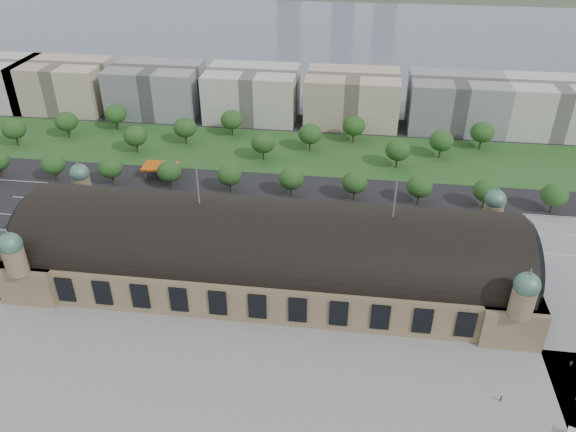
# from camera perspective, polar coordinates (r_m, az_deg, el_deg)

# --- Properties ---
(ground) EXTENTS (900.00, 900.00, 0.00)m
(ground) POSITION_cam_1_polar(r_m,az_deg,el_deg) (173.53, -1.88, -6.48)
(ground) COLOR black
(ground) RESTS_ON ground
(station) EXTENTS (150.00, 48.40, 44.30)m
(station) POSITION_cam_1_polar(r_m,az_deg,el_deg) (167.40, -1.94, -3.71)
(station) COLOR #8A7956
(station) RESTS_ON ground
(plaza_south) EXTENTS (190.00, 48.00, 0.12)m
(plaza_south) POSITION_cam_1_polar(r_m,az_deg,el_deg) (140.77, -0.64, -17.81)
(plaza_south) COLOR gray
(plaza_south) RESTS_ON ground
(road_slab) EXTENTS (260.00, 26.00, 0.10)m
(road_slab) POSITION_cam_1_polar(r_m,az_deg,el_deg) (207.70, -5.67, 0.40)
(road_slab) COLOR black
(road_slab) RESTS_ON ground
(grass_belt) EXTENTS (300.00, 45.00, 0.10)m
(grass_belt) POSITION_cam_1_polar(r_m,az_deg,el_deg) (254.48, -1.90, 6.68)
(grass_belt) COLOR #265120
(grass_belt) RESTS_ON ground
(petrol_station) EXTENTS (14.00, 13.00, 5.05)m
(petrol_station) POSITION_cam_1_polar(r_m,az_deg,el_deg) (238.30, -12.30, 4.92)
(petrol_station) COLOR #CA500B
(petrol_station) RESTS_ON ground
(lake) EXTENTS (700.00, 320.00, 0.08)m
(lake) POSITION_cam_1_polar(r_m,az_deg,el_deg) (446.37, 4.49, 17.57)
(lake) COLOR slate
(lake) RESTS_ON ground
(office_1) EXTENTS (45.00, 32.00, 24.00)m
(office_1) POSITION_cam_1_polar(r_m,az_deg,el_deg) (322.86, -21.80, 12.23)
(office_1) COLOR #C1AF97
(office_1) RESTS_ON ground
(office_2) EXTENTS (45.00, 32.00, 24.00)m
(office_2) POSITION_cam_1_polar(r_m,az_deg,el_deg) (302.31, -13.23, 12.42)
(office_2) COLOR gray
(office_2) RESTS_ON ground
(office_3) EXTENTS (45.00, 32.00, 24.00)m
(office_3) POSITION_cam_1_polar(r_m,az_deg,el_deg) (289.04, -3.66, 12.30)
(office_3) COLOR #BBB9B2
(office_3) RESTS_ON ground
(office_4) EXTENTS (45.00, 32.00, 24.00)m
(office_4) POSITION_cam_1_polar(r_m,az_deg,el_deg) (284.07, 6.52, 11.82)
(office_4) COLOR #C1AF97
(office_4) RESTS_ON ground
(office_5) EXTENTS (45.00, 32.00, 24.00)m
(office_5) POSITION_cam_1_polar(r_m,az_deg,el_deg) (287.84, 16.68, 10.97)
(office_5) COLOR gray
(office_5) RESTS_ON ground
(office_6) EXTENTS (45.00, 32.00, 24.00)m
(office_6) POSITION_cam_1_polar(r_m,az_deg,el_deg) (298.43, 25.33, 9.97)
(office_6) COLOR #BBB9B2
(office_6) RESTS_ON ground
(tree_row_1) EXTENTS (9.60, 9.60, 11.52)m
(tree_row_1) POSITION_cam_1_polar(r_m,az_deg,el_deg) (243.72, -22.75, 4.89)
(tree_row_1) COLOR #2D2116
(tree_row_1) RESTS_ON ground
(tree_row_2) EXTENTS (9.60, 9.60, 11.52)m
(tree_row_2) POSITION_cam_1_polar(r_m,az_deg,el_deg) (232.90, -17.58, 4.71)
(tree_row_2) COLOR #2D2116
(tree_row_2) RESTS_ON ground
(tree_row_3) EXTENTS (9.60, 9.60, 11.52)m
(tree_row_3) POSITION_cam_1_polar(r_m,az_deg,el_deg) (224.13, -11.96, 4.47)
(tree_row_3) COLOR #2D2116
(tree_row_3) RESTS_ON ground
(tree_row_4) EXTENTS (9.60, 9.60, 11.52)m
(tree_row_4) POSITION_cam_1_polar(r_m,az_deg,el_deg) (217.67, -5.96, 4.17)
(tree_row_4) COLOR #2D2116
(tree_row_4) RESTS_ON ground
(tree_row_5) EXTENTS (9.60, 9.60, 11.52)m
(tree_row_5) POSITION_cam_1_polar(r_m,az_deg,el_deg) (213.72, 0.34, 3.81)
(tree_row_5) COLOR #2D2116
(tree_row_5) RESTS_ON ground
(tree_row_6) EXTENTS (9.60, 9.60, 11.52)m
(tree_row_6) POSITION_cam_1_polar(r_m,az_deg,el_deg) (212.43, 6.79, 3.39)
(tree_row_6) COLOR #2D2116
(tree_row_6) RESTS_ON ground
(tree_row_7) EXTENTS (9.60, 9.60, 11.52)m
(tree_row_7) POSITION_cam_1_polar(r_m,az_deg,el_deg) (213.84, 13.22, 2.93)
(tree_row_7) COLOR #2D2116
(tree_row_7) RESTS_ON ground
(tree_row_8) EXTENTS (9.60, 9.60, 11.52)m
(tree_row_8) POSITION_cam_1_polar(r_m,az_deg,el_deg) (217.90, 19.49, 2.44)
(tree_row_8) COLOR #2D2116
(tree_row_8) RESTS_ON ground
(tree_row_9) EXTENTS (9.60, 9.60, 11.52)m
(tree_row_9) POSITION_cam_1_polar(r_m,az_deg,el_deg) (224.47, 25.46, 1.95)
(tree_row_9) COLOR #2D2116
(tree_row_9) RESTS_ON ground
(tree_belt_0) EXTENTS (10.40, 10.40, 12.48)m
(tree_belt_0) POSITION_cam_1_polar(r_m,az_deg,el_deg) (284.12, -26.08, 7.92)
(tree_belt_0) COLOR #2D2116
(tree_belt_0) RESTS_ON ground
(tree_belt_1) EXTENTS (10.40, 10.40, 12.48)m
(tree_belt_1) POSITION_cam_1_polar(r_m,az_deg,el_deg) (283.95, -21.61, 8.93)
(tree_belt_1) COLOR #2D2116
(tree_belt_1) RESTS_ON ground
(tree_belt_2) EXTENTS (10.40, 10.40, 12.48)m
(tree_belt_2) POSITION_cam_1_polar(r_m,az_deg,el_deg) (285.54, -17.14, 9.88)
(tree_belt_2) COLOR #2D2116
(tree_belt_2) RESTS_ON ground
(tree_belt_3) EXTENTS (10.40, 10.40, 12.48)m
(tree_belt_3) POSITION_cam_1_polar(r_m,az_deg,el_deg) (257.83, -15.25, 7.86)
(tree_belt_3) COLOR #2D2116
(tree_belt_3) RESTS_ON ground
(tree_belt_4) EXTENTS (10.40, 10.40, 12.48)m
(tree_belt_4) POSITION_cam_1_polar(r_m,az_deg,el_deg) (261.81, -10.42, 8.83)
(tree_belt_4) COLOR #2D2116
(tree_belt_4) RESTS_ON ground
(tree_belt_5) EXTENTS (10.40, 10.40, 12.48)m
(tree_belt_5) POSITION_cam_1_polar(r_m,az_deg,el_deg) (267.62, -5.74, 9.70)
(tree_belt_5) COLOR #2D2116
(tree_belt_5) RESTS_ON ground
(tree_belt_6) EXTENTS (10.40, 10.40, 12.48)m
(tree_belt_6) POSITION_cam_1_polar(r_m,az_deg,el_deg) (242.34, -2.55, 7.44)
(tree_belt_6) COLOR #2D2116
(tree_belt_6) RESTS_ON ground
(tree_belt_7) EXTENTS (10.40, 10.40, 12.48)m
(tree_belt_7) POSITION_cam_1_polar(r_m,az_deg,el_deg) (250.92, 2.25, 8.31)
(tree_belt_7) COLOR #2D2116
(tree_belt_7) RESTS_ON ground
(tree_belt_8) EXTENTS (10.40, 10.40, 12.48)m
(tree_belt_8) POSITION_cam_1_polar(r_m,az_deg,el_deg) (261.16, 6.71, 9.08)
(tree_belt_8) COLOR #2D2116
(tree_belt_8) RESTS_ON ground
(tree_belt_9) EXTENTS (10.40, 10.40, 12.48)m
(tree_belt_9) POSITION_cam_1_polar(r_m,az_deg,el_deg) (239.75, 11.10, 6.58)
(tree_belt_9) COLOR #2D2116
(tree_belt_9) RESTS_ON ground
(tree_belt_10) EXTENTS (10.40, 10.40, 12.48)m
(tree_belt_10) POSITION_cam_1_polar(r_m,az_deg,el_deg) (252.74, 15.32, 7.36)
(tree_belt_10) COLOR #2D2116
(tree_belt_10) RESTS_ON ground
(tree_belt_11) EXTENTS (10.40, 10.40, 12.48)m
(tree_belt_11) POSITION_cam_1_polar(r_m,az_deg,el_deg) (266.99, 19.13, 8.03)
(tree_belt_11) COLOR #2D2116
(tree_belt_11) RESTS_ON ground
(traffic_car_1) EXTENTS (4.57, 1.84, 1.48)m
(traffic_car_1) POSITION_cam_1_polar(r_m,az_deg,el_deg) (238.14, -22.35, 2.53)
(traffic_car_1) COLOR gray
(traffic_car_1) RESTS_ON ground
(traffic_car_2) EXTENTS (5.19, 2.50, 1.43)m
(traffic_car_2) POSITION_cam_1_polar(r_m,az_deg,el_deg) (215.06, -17.13, 0.42)
(traffic_car_2) COLOR black
(traffic_car_2) RESTS_ON ground
(traffic_car_3) EXTENTS (5.77, 2.85, 1.61)m
(traffic_car_3) POSITION_cam_1_polar(r_m,az_deg,el_deg) (212.79, -4.20, 1.55)
(traffic_car_3) COLOR maroon
(traffic_car_3) RESTS_ON ground
(traffic_car_4) EXTENTS (4.09, 1.71, 1.38)m
(traffic_car_4) POSITION_cam_1_polar(r_m,az_deg,el_deg) (198.61, 5.29, -0.92)
(traffic_car_4) COLOR #181843
(traffic_car_4) RESTS_ON ground
(traffic_car_5) EXTENTS (4.94, 2.06, 1.59)m
(traffic_car_5) POSITION_cam_1_polar(r_m,az_deg,el_deg) (207.93, 7.16, 0.60)
(traffic_car_5) COLOR #515458
(traffic_car_5) RESTS_ON ground
(traffic_car_6) EXTENTS (5.89, 2.88, 1.61)m
(traffic_car_6) POSITION_cam_1_polar(r_m,az_deg,el_deg) (207.18, 18.19, -1.01)
(traffic_car_6) COLOR white
(traffic_car_6) RESTS_ON ground
(parked_car_0) EXTENTS (4.50, 3.30, 1.41)m
(parked_car_0) POSITION_cam_1_polar(r_m,az_deg,el_deg) (210.55, -19.87, -0.82)
(parked_car_0) COLOR black
(parked_car_0) RESTS_ON ground
(parked_car_1) EXTENTS (5.11, 4.68, 1.33)m
(parked_car_1) POSITION_cam_1_polar(r_m,az_deg,el_deg) (206.11, -17.61, -1.12)
(parked_car_1) COLOR maroon
(parked_car_1) RESTS_ON ground
(parked_car_2) EXTENTS (4.80, 3.90, 1.31)m
(parked_car_2) POSITION_cam_1_polar(r_m,az_deg,el_deg) (205.23, -15.51, -0.91)
(parked_car_2) COLOR #1B1D4D
(parked_car_2) RESTS_ON ground
(parked_car_3) EXTENTS (4.11, 2.89, 1.30)m
(parked_car_3) POSITION_cam_1_polar(r_m,az_deg,el_deg) (204.28, -16.43, -1.23)
(parked_car_3) COLOR #595C61
(parked_car_3) RESTS_ON ground
(parked_car_4) EXTENTS (4.13, 3.00, 1.30)m
(parked_car_4) POSITION_cam_1_polar(r_m,az_deg,el_deg) (201.22, -11.31, -1.00)
(parked_car_4) COLOR white
(parked_car_4) RESTS_ON ground
(parked_car_5) EXTENTS (5.26, 4.84, 1.37)m
(parked_car_5) POSITION_cam_1_polar(r_m,az_deg,el_deg) (202.88, -15.48, -1.30)
(parked_car_5) COLOR gray
(parked_car_5) RESTS_ON ground
(parked_car_6) EXTENTS (5.22, 4.10, 1.41)m
(parked_car_6) POSITION_cam_1_polar(r_m,az_deg,el_deg) (201.58, -11.66, -0.96)
(parked_car_6) COLOR black
(parked_car_6) RESTS_ON ground
(bus_west) EXTENTS (13.44, 4.05, 3.69)m
(bus_west) POSITION_cam_1_polar(r_m,az_deg,el_deg) (197.64, 1.83, -0.57)
(bus_west) COLOR red
(bus_west) RESTS_ON ground
(bus_mid) EXTENTS (10.95, 3.34, 3.00)m
(bus_mid) POSITION_cam_1_polar(r_m,az_deg,el_deg) (193.01, 6.83, -1.79)
(bus_mid) COLOR white
(bus_mid) RESTS_ON ground
(bus_east) EXTENTS (12.72, 3.72, 3.50)m
(bus_east) POSITION_cam_1_polar(r_m,az_deg,el_deg) (193.04, 4.93, -1.58)
(bus_east) COLOR beige
(bus_east) RESTS_ON ground
(pedestrian_1) EXTENTS (0.80, 0.80, 1.88)m
(pedestrian_1) POSITION_cam_1_polar(r_m,az_deg,el_deg) (147.78, 20.83, -16.97)
(pedestrian_1) COLOR gray
(pedestrian_1) RESTS_ON ground
(pedestrian_2) EXTENTS (0.83, 1.06, 1.92)m
(pedestrian_2) POSITION_cam_1_polar(r_m,az_deg,el_deg) (163.18, 26.83, -13.17)
(pedestrian_2) COLOR gray
(pedestrian_2) RESTS_ON ground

